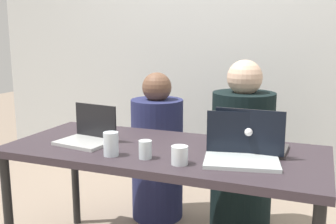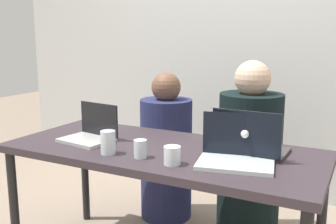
{
  "view_description": "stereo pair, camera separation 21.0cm",
  "coord_description": "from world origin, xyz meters",
  "views": [
    {
      "loc": [
        0.76,
        -1.84,
        1.3
      ],
      "look_at": [
        0.0,
        0.07,
        0.89
      ],
      "focal_mm": 42.0,
      "sensor_mm": 36.0,
      "label": 1
    },
    {
      "loc": [
        0.95,
        -1.76,
        1.3
      ],
      "look_at": [
        0.0,
        0.07,
        0.89
      ],
      "focal_mm": 42.0,
      "sensor_mm": 36.0,
      "label": 2
    }
  ],
  "objects": [
    {
      "name": "water_glass_center",
      "position": [
        -0.01,
        -0.2,
        0.75
      ],
      "size": [
        0.06,
        0.06,
        0.09
      ],
      "color": "silver",
      "rests_on": "desk"
    },
    {
      "name": "water_glass_right",
      "position": [
        0.17,
        -0.22,
        0.75
      ],
      "size": [
        0.08,
        0.08,
        0.09
      ],
      "color": "white",
      "rests_on": "desk"
    },
    {
      "name": "back_wall",
      "position": [
        0.0,
        1.41,
        1.3
      ],
      "size": [
        4.5,
        0.1,
        2.6
      ],
      "primitive_type": "cube",
      "color": "silver",
      "rests_on": "ground"
    },
    {
      "name": "desk",
      "position": [
        0.0,
        0.0,
        0.65
      ],
      "size": [
        1.67,
        0.72,
        0.71
      ],
      "color": "#332A30",
      "rests_on": "ground"
    },
    {
      "name": "water_glass_left",
      "position": [
        -0.19,
        -0.22,
        0.77
      ],
      "size": [
        0.08,
        0.08,
        0.12
      ],
      "color": "silver",
      "rests_on": "desk"
    },
    {
      "name": "person_on_right",
      "position": [
        0.3,
        0.63,
        0.51
      ],
      "size": [
        0.43,
        0.43,
        1.15
      ],
      "rotation": [
        0.0,
        0.0,
        3.05
      ],
      "color": "black",
      "rests_on": "ground"
    },
    {
      "name": "laptop_front_right",
      "position": [
        0.43,
        -0.06,
        0.76
      ],
      "size": [
        0.38,
        0.3,
        0.22
      ],
      "rotation": [
        0.0,
        0.0,
        0.2
      ],
      "color": "silver",
      "rests_on": "desk"
    },
    {
      "name": "person_on_left",
      "position": [
        -0.3,
        0.63,
        0.47
      ],
      "size": [
        0.44,
        0.44,
        1.05
      ],
      "rotation": [
        0.0,
        0.0,
        2.9
      ],
      "color": "navy",
      "rests_on": "ground"
    },
    {
      "name": "laptop_front_left",
      "position": [
        -0.42,
        -0.05,
        0.76
      ],
      "size": [
        0.31,
        0.26,
        0.2
      ],
      "rotation": [
        0.0,
        0.0,
        -0.14
      ],
      "color": "#B5B7B4",
      "rests_on": "desk"
    },
    {
      "name": "laptop_back_right",
      "position": [
        0.45,
        0.09,
        0.77
      ],
      "size": [
        0.34,
        0.28,
        0.24
      ],
      "rotation": [
        0.0,
        0.0,
        3.12
      ],
      "color": "#393535",
      "rests_on": "desk"
    }
  ]
}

